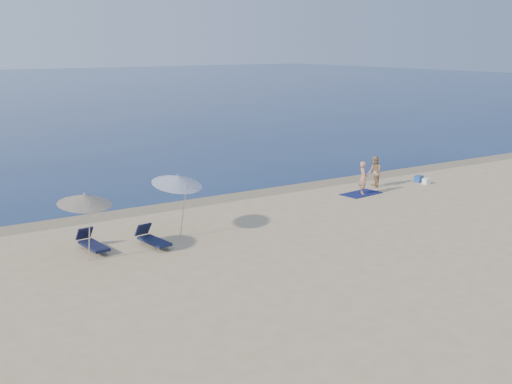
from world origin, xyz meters
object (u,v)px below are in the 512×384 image
(person_left, at_px, (363,178))
(person_right, at_px, (375,172))
(umbrella_near, at_px, (177,180))
(blue_cooler, at_px, (419,179))

(person_left, xyz_separation_m, person_right, (1.57, 0.88, -0.02))
(umbrella_near, bearing_deg, person_left, -6.70)
(person_right, distance_m, umbrella_near, 12.13)
(blue_cooler, bearing_deg, umbrella_near, 170.26)
(person_left, relative_size, blue_cooler, 3.44)
(umbrella_near, bearing_deg, blue_cooler, -6.68)
(person_left, bearing_deg, umbrella_near, 126.99)
(person_right, relative_size, blue_cooler, 3.37)
(person_left, height_order, blue_cooler, person_left)
(blue_cooler, relative_size, umbrella_near, 0.19)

